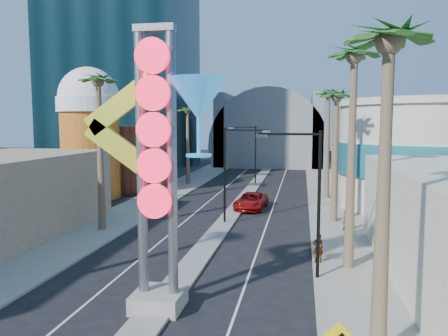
% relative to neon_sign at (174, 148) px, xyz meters
% --- Properties ---
extents(sidewalk_west, '(5.00, 100.00, 0.15)m').
position_rel_neon_sign_xyz_m(sidewalk_west, '(-10.32, 32.04, -7.23)').
color(sidewalk_west, gray).
rests_on(sidewalk_west, ground).
extents(sidewalk_east, '(5.00, 100.00, 0.15)m').
position_rel_neon_sign_xyz_m(sidewalk_east, '(8.68, 32.04, -7.23)').
color(sidewalk_east, gray).
rests_on(sidewalk_east, ground).
extents(median, '(1.60, 84.00, 0.15)m').
position_rel_neon_sign_xyz_m(median, '(-0.82, 35.04, -7.23)').
color(median, gray).
rests_on(median, ground).
extents(hotel_tower, '(20.00, 20.00, 50.00)m').
position_rel_neon_sign_xyz_m(hotel_tower, '(-22.82, 49.04, 17.69)').
color(hotel_tower, black).
rests_on(hotel_tower, ground).
extents(brick_filler_west, '(10.00, 10.00, 8.00)m').
position_rel_neon_sign_xyz_m(brick_filler_west, '(-16.82, 35.04, -3.31)').
color(brick_filler_west, brown).
rests_on(brick_filler_west, ground).
extents(filler_east, '(10.00, 20.00, 10.00)m').
position_rel_neon_sign_xyz_m(filler_east, '(15.18, 45.04, -2.31)').
color(filler_east, '#91745D').
rests_on(filler_east, ground).
extents(beer_mug, '(7.00, 7.00, 14.50)m').
position_rel_neon_sign_xyz_m(beer_mug, '(-17.82, 27.04, 0.54)').
color(beer_mug, '#C95F1A').
rests_on(beer_mug, ground).
extents(turquoise_building, '(16.60, 16.60, 10.60)m').
position_rel_neon_sign_xyz_m(turquoise_building, '(17.18, 27.04, -2.06)').
color(turquoise_building, '#BBB49E').
rests_on(turquoise_building, ground).
extents(canopy, '(22.00, 16.00, 22.00)m').
position_rel_neon_sign_xyz_m(canopy, '(-0.82, 69.04, -3.00)').
color(canopy, slate).
rests_on(canopy, ground).
extents(neon_sign, '(6.53, 2.60, 12.55)m').
position_rel_neon_sign_xyz_m(neon_sign, '(0.00, 0.00, 0.00)').
color(neon_sign, gray).
rests_on(neon_sign, ground).
extents(streetlight_0, '(3.79, 0.25, 8.00)m').
position_rel_neon_sign_xyz_m(streetlight_0, '(-0.27, 17.04, -2.43)').
color(streetlight_0, black).
rests_on(streetlight_0, ground).
extents(streetlight_1, '(3.79, 0.25, 8.00)m').
position_rel_neon_sign_xyz_m(streetlight_1, '(-1.36, 41.04, -2.43)').
color(streetlight_1, black).
rests_on(streetlight_1, ground).
extents(streetlight_2, '(3.45, 0.25, 8.00)m').
position_rel_neon_sign_xyz_m(streetlight_2, '(5.91, 5.04, -2.47)').
color(streetlight_2, black).
rests_on(streetlight_2, ground).
extents(palm_1, '(2.40, 2.40, 12.70)m').
position_rel_neon_sign_xyz_m(palm_1, '(-9.82, 13.04, 3.52)').
color(palm_1, brown).
rests_on(palm_1, ground).
extents(palm_2, '(2.40, 2.40, 11.20)m').
position_rel_neon_sign_xyz_m(palm_2, '(-9.82, 27.04, 2.17)').
color(palm_2, brown).
rests_on(palm_2, ground).
extents(palm_3, '(2.40, 2.40, 11.20)m').
position_rel_neon_sign_xyz_m(palm_3, '(-9.82, 39.04, 2.17)').
color(palm_3, brown).
rests_on(palm_3, ground).
extents(palm_4, '(2.40, 2.40, 12.20)m').
position_rel_neon_sign_xyz_m(palm_4, '(8.18, -2.96, 3.07)').
color(palm_4, brown).
rests_on(palm_4, ground).
extents(palm_5, '(2.40, 2.40, 13.20)m').
position_rel_neon_sign_xyz_m(palm_5, '(8.18, 7.04, 3.96)').
color(palm_5, brown).
rests_on(palm_5, ground).
extents(palm_6, '(2.40, 2.40, 11.70)m').
position_rel_neon_sign_xyz_m(palm_6, '(8.18, 19.04, 2.62)').
color(palm_6, brown).
rests_on(palm_6, ground).
extents(palm_7, '(2.40, 2.40, 12.70)m').
position_rel_neon_sign_xyz_m(palm_7, '(8.18, 31.04, 3.52)').
color(palm_7, brown).
rests_on(palm_7, ground).
extents(red_pickup, '(3.06, 5.93, 1.60)m').
position_rel_neon_sign_xyz_m(red_pickup, '(0.62, 23.60, -6.51)').
color(red_pickup, '#940B0B').
rests_on(red_pickup, ground).
extents(pedestrian_a, '(0.72, 0.56, 1.76)m').
position_rel_neon_sign_xyz_m(pedestrian_a, '(6.48, 7.56, -6.28)').
color(pedestrian_a, gray).
rests_on(pedestrian_a, sidewalk_east).
extents(pedestrian_b, '(0.97, 0.91, 1.60)m').
position_rel_neon_sign_xyz_m(pedestrian_b, '(8.86, 15.88, -6.36)').
color(pedestrian_b, gray).
rests_on(pedestrian_b, sidewalk_east).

